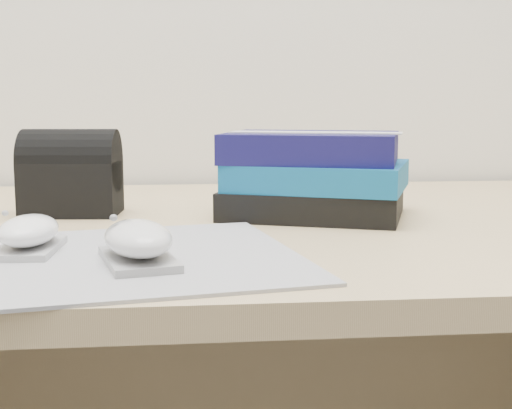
{
  "coord_description": "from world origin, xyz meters",
  "views": [
    {
      "loc": [
        -0.13,
        0.66,
        0.88
      ],
      "look_at": [
        -0.05,
        1.43,
        0.77
      ],
      "focal_mm": 50.0,
      "sensor_mm": 36.0,
      "label": 1
    }
  ],
  "objects": [
    {
      "name": "mousepad",
      "position": [
        -0.23,
        1.34,
        0.73
      ],
      "size": [
        0.45,
        0.38,
        0.0
      ],
      "primitive_type": "cube",
      "rotation": [
        0.0,
        0.0,
        0.18
      ],
      "color": "gray",
      "rests_on": "desk"
    },
    {
      "name": "mouse_front",
      "position": [
        -0.18,
        1.31,
        0.75
      ],
      "size": [
        0.09,
        0.12,
        0.05
      ],
      "color": "#949496",
      "rests_on": "mousepad"
    },
    {
      "name": "mouse_rear",
      "position": [
        -0.29,
        1.38,
        0.75
      ],
      "size": [
        0.06,
        0.1,
        0.04
      ],
      "color": "#A9A8AB",
      "rests_on": "mousepad"
    },
    {
      "name": "desk",
      "position": [
        0.0,
        1.64,
        0.5
      ],
      "size": [
        1.6,
        0.8,
        0.73
      ],
      "color": "tan",
      "rests_on": "ground"
    },
    {
      "name": "pouch",
      "position": [
        -0.29,
        1.64,
        0.79
      ],
      "size": [
        0.13,
        0.1,
        0.12
      ],
      "color": "black",
      "rests_on": "desk"
    },
    {
      "name": "book_stack",
      "position": [
        0.04,
        1.59,
        0.79
      ],
      "size": [
        0.28,
        0.25,
        0.11
      ],
      "color": "black",
      "rests_on": "desk"
    }
  ]
}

